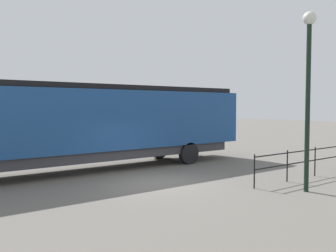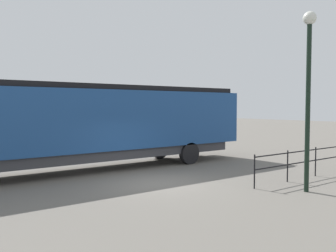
% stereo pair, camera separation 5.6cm
% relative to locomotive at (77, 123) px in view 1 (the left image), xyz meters
% --- Properties ---
extents(ground_plane, '(120.00, 120.00, 0.00)m').
position_rel_locomotive_xyz_m(ground_plane, '(4.16, 1.39, -2.22)').
color(ground_plane, '#666059').
extents(locomotive, '(2.88, 18.67, 3.91)m').
position_rel_locomotive_xyz_m(locomotive, '(0.00, 0.00, 0.00)').
color(locomotive, navy).
rests_on(locomotive, ground_plane).
extents(lamp_post, '(0.45, 0.45, 6.14)m').
position_rel_locomotive_xyz_m(lamp_post, '(8.40, 4.67, 1.83)').
color(lamp_post, black).
rests_on(lamp_post, ground_plane).
extents(platform_fence, '(0.05, 7.92, 1.23)m').
position_rel_locomotive_xyz_m(platform_fence, '(7.01, 7.54, -1.42)').
color(platform_fence, black).
rests_on(platform_fence, ground_plane).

